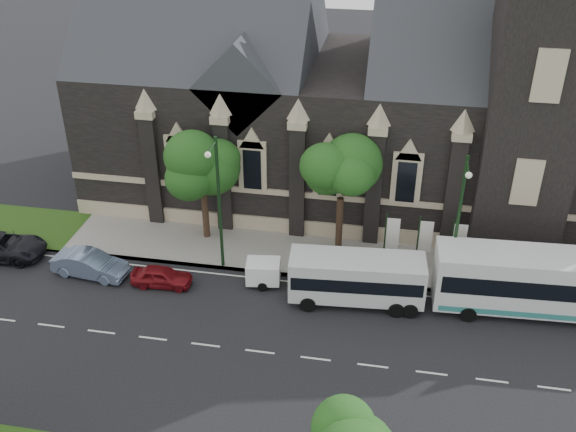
% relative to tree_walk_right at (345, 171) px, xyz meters
% --- Properties ---
extents(ground, '(160.00, 160.00, 0.00)m').
position_rel_tree_walk_right_xyz_m(ground, '(-3.21, -10.71, -5.82)').
color(ground, black).
rests_on(ground, ground).
extents(sidewalk, '(80.00, 5.00, 0.15)m').
position_rel_tree_walk_right_xyz_m(sidewalk, '(-3.21, -1.21, -5.74)').
color(sidewalk, gray).
rests_on(sidewalk, ground).
extents(museum, '(40.00, 17.70, 29.90)m').
position_rel_tree_walk_right_xyz_m(museum, '(1.90, 8.07, 2.35)').
color(museum, black).
rests_on(museum, ground).
extents(tree_walk_right, '(4.08, 4.08, 7.80)m').
position_rel_tree_walk_right_xyz_m(tree_walk_right, '(0.00, 0.00, 0.00)').
color(tree_walk_right, black).
rests_on(tree_walk_right, ground).
extents(tree_walk_left, '(3.91, 3.91, 7.64)m').
position_rel_tree_walk_right_xyz_m(tree_walk_left, '(-9.01, -0.01, -0.08)').
color(tree_walk_left, black).
rests_on(tree_walk_left, ground).
extents(street_lamp_near, '(0.36, 1.88, 9.00)m').
position_rel_tree_walk_right_xyz_m(street_lamp_near, '(6.79, -3.62, -0.71)').
color(street_lamp_near, black).
rests_on(street_lamp_near, ground).
extents(street_lamp_mid, '(0.36, 1.88, 9.00)m').
position_rel_tree_walk_right_xyz_m(street_lamp_mid, '(-7.21, -3.62, -0.71)').
color(street_lamp_mid, black).
rests_on(street_lamp_mid, ground).
extents(banner_flag_left, '(0.90, 0.10, 4.00)m').
position_rel_tree_walk_right_xyz_m(banner_flag_left, '(3.08, -1.71, -3.43)').
color(banner_flag_left, black).
rests_on(banner_flag_left, ground).
extents(banner_flag_center, '(0.90, 0.10, 4.00)m').
position_rel_tree_walk_right_xyz_m(banner_flag_center, '(5.08, -1.71, -3.43)').
color(banner_flag_center, black).
rests_on(banner_flag_center, ground).
extents(banner_flag_right, '(0.90, 0.10, 4.00)m').
position_rel_tree_walk_right_xyz_m(banner_flag_right, '(7.08, -1.71, -3.43)').
color(banner_flag_right, black).
rests_on(banner_flag_right, ground).
extents(tour_coach, '(13.30, 3.54, 3.84)m').
position_rel_tree_walk_right_xyz_m(tour_coach, '(12.38, -4.51, -3.73)').
color(tour_coach, silver).
rests_on(tour_coach, ground).
extents(shuttle_bus, '(7.93, 3.24, 3.00)m').
position_rel_tree_walk_right_xyz_m(shuttle_bus, '(1.41, -5.40, -4.09)').
color(shuttle_bus, silver).
rests_on(shuttle_bus, ground).
extents(box_trailer, '(3.01, 1.78, 1.57)m').
position_rel_tree_walk_right_xyz_m(box_trailer, '(-4.31, -4.67, -4.93)').
color(box_trailer, white).
rests_on(box_trailer, ground).
extents(sedan, '(4.92, 2.18, 1.57)m').
position_rel_tree_walk_right_xyz_m(sedan, '(-15.10, -5.69, -5.03)').
color(sedan, slate).
rests_on(sedan, ground).
extents(car_far_red, '(3.78, 1.67, 1.26)m').
position_rel_tree_walk_right_xyz_m(car_far_red, '(-10.36, -5.92, -5.19)').
color(car_far_red, maroon).
rests_on(car_far_red, ground).
extents(car_far_black, '(5.89, 3.09, 1.58)m').
position_rel_tree_walk_right_xyz_m(car_far_black, '(-21.65, -4.79, -5.03)').
color(car_far_black, black).
rests_on(car_far_black, ground).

